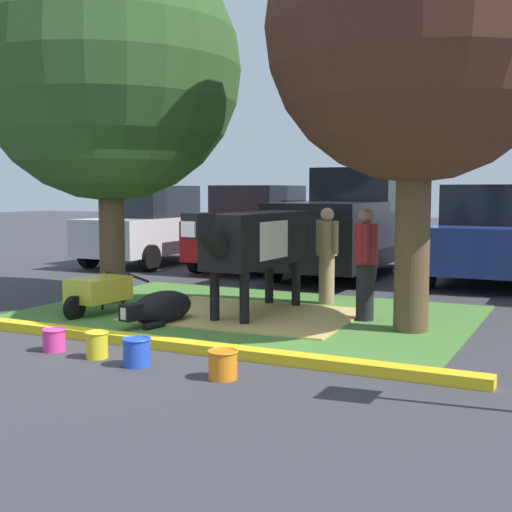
# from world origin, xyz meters

# --- Properties ---
(ground_plane) EXTENTS (80.00, 80.00, 0.00)m
(ground_plane) POSITION_xyz_m (0.00, 0.00, 0.00)
(ground_plane) COLOR #38383D
(grass_island) EXTENTS (6.70, 4.64, 0.02)m
(grass_island) POSITION_xyz_m (0.44, 1.74, 0.01)
(grass_island) COLOR #477A33
(grass_island) RESTS_ON ground
(curb_yellow) EXTENTS (7.90, 0.24, 0.12)m
(curb_yellow) POSITION_xyz_m (0.44, -0.73, 0.06)
(curb_yellow) COLOR yellow
(curb_yellow) RESTS_ON ground
(hay_bedding) EXTENTS (3.29, 2.53, 0.04)m
(hay_bedding) POSITION_xyz_m (0.53, 1.56, 0.03)
(hay_bedding) COLOR tan
(hay_bedding) RESTS_ON ground
(shade_tree_left) EXTENTS (4.39, 4.39, 6.12)m
(shade_tree_left) POSITION_xyz_m (-2.13, 1.72, 3.91)
(shade_tree_left) COLOR brown
(shade_tree_left) RESTS_ON ground
(shade_tree_right) EXTENTS (3.98, 3.98, 5.99)m
(shade_tree_right) POSITION_xyz_m (3.01, 1.56, 3.97)
(shade_tree_right) COLOR brown
(shade_tree_right) RESTS_ON ground
(cow_holstein) EXTENTS (0.77, 3.14, 1.62)m
(cow_holstein) POSITION_xyz_m (0.61, 1.65, 1.16)
(cow_holstein) COLOR black
(cow_holstein) RESTS_ON ground
(calf_lying) EXTENTS (0.67, 1.33, 0.48)m
(calf_lying) POSITION_xyz_m (-0.30, 0.47, 0.24)
(calf_lying) COLOR black
(calf_lying) RESTS_ON ground
(person_handler) EXTENTS (0.34, 0.51, 1.66)m
(person_handler) POSITION_xyz_m (2.23, 2.00, 0.89)
(person_handler) COLOR black
(person_handler) RESTS_ON ground
(person_visitor_near) EXTENTS (0.47, 0.34, 1.62)m
(person_visitor_near) POSITION_xyz_m (1.22, 3.13, 0.87)
(person_visitor_near) COLOR #9E7F5B
(person_visitor_near) RESTS_ON ground
(wheelbarrow) EXTENTS (0.68, 1.61, 0.63)m
(wheelbarrow) POSITION_xyz_m (-1.59, 0.66, 0.39)
(wheelbarrow) COLOR gold
(wheelbarrow) RESTS_ON ground
(bucket_pink) EXTENTS (0.29, 0.29, 0.27)m
(bucket_pink) POSITION_xyz_m (-0.53, -1.43, 0.14)
(bucket_pink) COLOR #EA3893
(bucket_pink) RESTS_ON ground
(bucket_yellow) EXTENTS (0.27, 0.27, 0.31)m
(bucket_yellow) POSITION_xyz_m (0.14, -1.47, 0.16)
(bucket_yellow) COLOR yellow
(bucket_yellow) RESTS_ON ground
(bucket_blue) EXTENTS (0.32, 0.32, 0.31)m
(bucket_blue) POSITION_xyz_m (0.76, -1.55, 0.16)
(bucket_blue) COLOR blue
(bucket_blue) RESTS_ON ground
(bucket_orange) EXTENTS (0.32, 0.32, 0.30)m
(bucket_orange) POSITION_xyz_m (1.85, -1.58, 0.16)
(bucket_orange) COLOR orange
(bucket_orange) RESTS_ON ground
(sedan_silver) EXTENTS (2.06, 4.42, 2.02)m
(sedan_silver) POSITION_xyz_m (-5.03, 7.03, 0.98)
(sedan_silver) COLOR silver
(sedan_silver) RESTS_ON ground
(sedan_red) EXTENTS (2.06, 4.42, 2.02)m
(sedan_red) POSITION_xyz_m (-2.13, 7.38, 0.98)
(sedan_red) COLOR red
(sedan_red) RESTS_ON ground
(pickup_truck_black) EXTENTS (2.26, 5.42, 2.42)m
(pickup_truck_black) POSITION_xyz_m (0.24, 7.09, 1.11)
(pickup_truck_black) COLOR black
(pickup_truck_black) RESTS_ON ground
(sedan_blue) EXTENTS (2.06, 4.42, 2.02)m
(sedan_blue) POSITION_xyz_m (3.20, 7.30, 0.98)
(sedan_blue) COLOR navy
(sedan_blue) RESTS_ON ground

